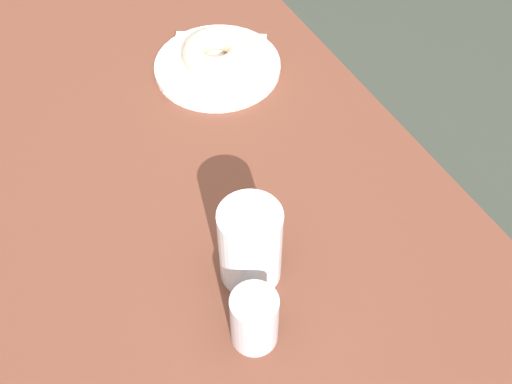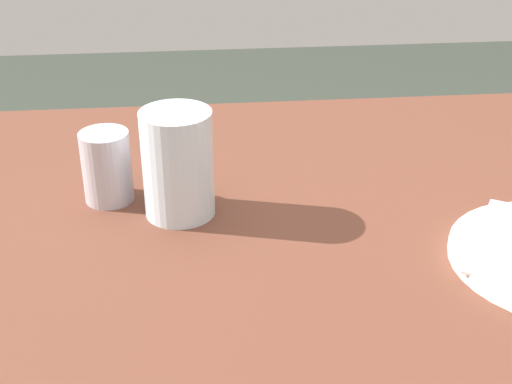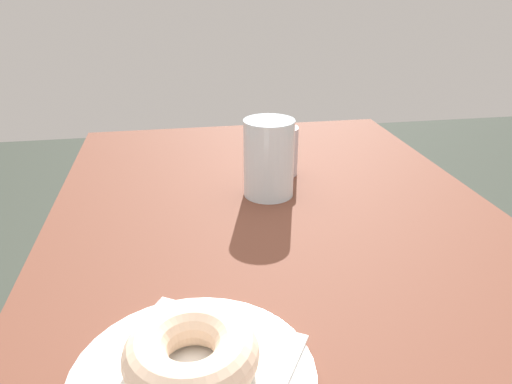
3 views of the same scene
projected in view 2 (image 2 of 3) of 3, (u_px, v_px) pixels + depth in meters
table at (392, 279)px, 0.86m from camera, size 1.26×0.65×0.74m
water_glass at (178, 165)px, 0.75m from camera, size 0.08×0.08×0.12m
sugar_jar at (107, 167)px, 0.79m from camera, size 0.06×0.06×0.08m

